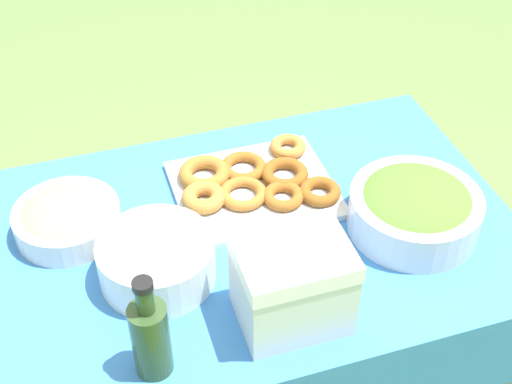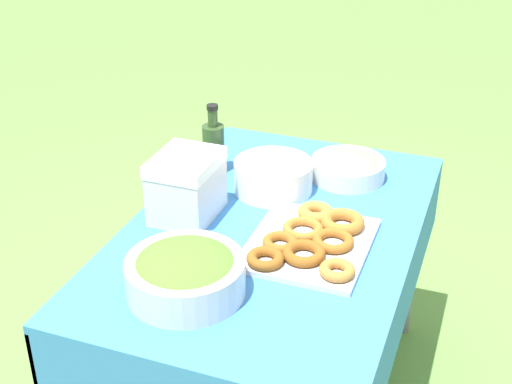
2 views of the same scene
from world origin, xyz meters
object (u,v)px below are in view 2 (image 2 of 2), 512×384
(plate_stack, at_px, (273,176))
(olive_oil_bottle, at_px, (214,146))
(salad_bowl, at_px, (185,273))
(pasta_bowl, at_px, (348,167))
(cooler_box, at_px, (186,186))
(donut_platter, at_px, (312,240))

(plate_stack, relative_size, olive_oil_bottle, 1.04)
(salad_bowl, xyz_separation_m, plate_stack, (0.57, -0.03, -0.01))
(salad_bowl, xyz_separation_m, pasta_bowl, (0.74, -0.22, -0.02))
(pasta_bowl, height_order, plate_stack, plate_stack)
(cooler_box, bearing_deg, plate_stack, -38.88)
(pasta_bowl, bearing_deg, plate_stack, 129.54)
(plate_stack, bearing_deg, cooler_box, 141.12)
(salad_bowl, relative_size, olive_oil_bottle, 1.25)
(pasta_bowl, xyz_separation_m, plate_stack, (-0.16, 0.20, 0.01))
(donut_platter, bearing_deg, olive_oil_bottle, 52.73)
(salad_bowl, height_order, donut_platter, salad_bowl)
(pasta_bowl, distance_m, donut_platter, 0.43)
(donut_platter, relative_size, olive_oil_bottle, 1.72)
(pasta_bowl, xyz_separation_m, cooler_box, (-0.39, 0.38, 0.05))
(pasta_bowl, xyz_separation_m, donut_platter, (-0.43, -0.01, -0.02))
(salad_bowl, bearing_deg, pasta_bowl, -16.81)
(salad_bowl, relative_size, plate_stack, 1.21)
(salad_bowl, xyz_separation_m, olive_oil_bottle, (0.63, 0.19, 0.03))
(cooler_box, bearing_deg, pasta_bowl, -44.26)
(donut_platter, relative_size, cooler_box, 1.90)
(salad_bowl, height_order, plate_stack, salad_bowl)
(plate_stack, bearing_deg, olive_oil_bottle, 76.55)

